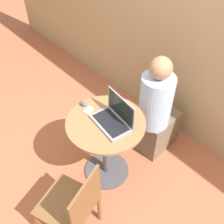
% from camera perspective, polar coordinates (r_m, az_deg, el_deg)
% --- Properties ---
extents(ground_plane, '(12.00, 12.00, 0.00)m').
position_cam_1_polar(ground_plane, '(2.83, -1.12, -12.60)').
color(ground_plane, '#B26042').
extents(back_wall, '(7.00, 0.05, 2.60)m').
position_cam_1_polar(back_wall, '(2.61, 17.38, 18.15)').
color(back_wall, tan).
rests_on(back_wall, ground_plane).
extents(round_table, '(0.70, 0.70, 0.74)m').
position_cam_1_polar(round_table, '(2.42, -1.28, -5.90)').
color(round_table, '#4C4C51').
rests_on(round_table, ground_plane).
extents(laptop, '(0.38, 0.26, 0.25)m').
position_cam_1_polar(laptop, '(2.20, 0.48, -1.25)').
color(laptop, gray).
rests_on(laptop, round_table).
extents(cell_phone, '(0.08, 0.10, 0.02)m').
position_cam_1_polar(cell_phone, '(2.34, -5.15, 0.36)').
color(cell_phone, silver).
rests_on(cell_phone, round_table).
extents(computer_mouse, '(0.07, 0.04, 0.03)m').
position_cam_1_polar(computer_mouse, '(2.40, -6.39, 1.84)').
color(computer_mouse, '#4C4C51').
rests_on(computer_mouse, round_table).
extents(chair_empty, '(0.51, 0.51, 0.85)m').
position_cam_1_polar(chair_empty, '(2.16, -8.24, -19.68)').
color(chair_empty, brown).
rests_on(chair_empty, ground_plane).
extents(person_seated, '(0.32, 0.49, 1.19)m').
position_cam_1_polar(person_seated, '(2.68, 9.67, -0.55)').
color(person_seated, brown).
rests_on(person_seated, ground_plane).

